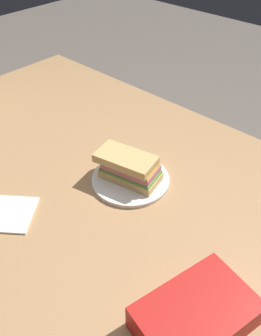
{
  "coord_description": "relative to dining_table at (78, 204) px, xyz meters",
  "views": [
    {
      "loc": [
        -0.65,
        0.46,
        1.48
      ],
      "look_at": [
        -0.11,
        -0.12,
        0.82
      ],
      "focal_mm": 38.25,
      "sensor_mm": 36.0,
      "label": 1
    }
  ],
  "objects": [
    {
      "name": "dining_table",
      "position": [
        0.0,
        0.0,
        0.0
      ],
      "size": [
        1.61,
        1.15,
        0.77
      ],
      "color": "tan",
      "rests_on": "ground_plane"
    },
    {
      "name": "paper_napkin",
      "position": [
        0.04,
        0.2,
        0.09
      ],
      "size": [
        0.18,
        0.18,
        0.01
      ],
      "primitive_type": "cube",
      "rotation": [
        0.0,
        0.0,
        3.81
      ],
      "color": "white",
      "rests_on": "dining_table"
    },
    {
      "name": "chip_bag",
      "position": [
        -0.5,
        0.12,
        0.12
      ],
      "size": [
        0.2,
        0.26,
        0.07
      ],
      "primitive_type": "cube",
      "rotation": [
        0.0,
        0.0,
        4.47
      ],
      "color": "red",
      "rests_on": "dining_table"
    },
    {
      "name": "paper_plate",
      "position": [
        -0.11,
        -0.12,
        0.09
      ],
      "size": [
        0.23,
        0.23,
        0.01
      ],
      "primitive_type": "cylinder",
      "color": "white",
      "rests_on": "dining_table"
    },
    {
      "name": "sandwich",
      "position": [
        -0.11,
        -0.12,
        0.14
      ],
      "size": [
        0.2,
        0.13,
        0.08
      ],
      "color": "#DBB26B",
      "rests_on": "paper_plate"
    },
    {
      "name": "ground_plane",
      "position": [
        0.0,
        0.0,
        -0.69
      ],
      "size": [
        8.0,
        8.0,
        0.0
      ],
      "primitive_type": "plane",
      "color": "#70665B"
    }
  ]
}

